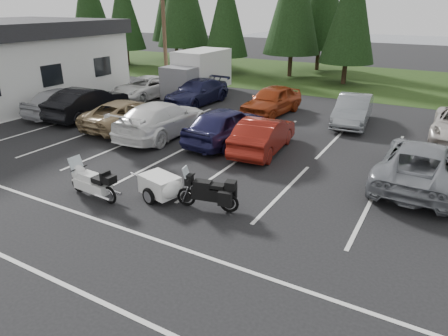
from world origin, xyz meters
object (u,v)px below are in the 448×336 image
car_near_2 (128,114)px  cargo_trailer (160,187)px  car_near_3 (162,119)px  car_far_3 (353,110)px  car_near_4 (227,125)px  car_far_0 (145,88)px  utility_pole (164,23)px  car_near_0 (64,101)px  car_near_1 (88,103)px  car_far_1 (197,92)px  box_truck (194,73)px  car_near_6 (421,164)px  adventure_motorcycle (207,189)px  touring_motorcycle (92,179)px  car_far_2 (272,100)px  car_near_5 (263,135)px

car_near_2 → cargo_trailer: size_ratio=2.87×
car_near_3 → car_far_3: size_ratio=1.22×
car_near_4 → car_far_0: 10.63m
utility_pole → car_far_0: utility_pole is taller
car_near_0 → cargo_trailer: size_ratio=2.66×
car_near_1 → car_far_1: bearing=-124.8°
utility_pole → car_near_1: 8.41m
box_truck → car_near_2: bearing=-80.0°
car_near_6 → adventure_motorcycle: (-5.48, -5.21, -0.10)m
car_near_2 → touring_motorcycle: size_ratio=2.18×
car_near_2 → car_far_3: 11.60m
car_near_0 → car_near_6: car_near_0 is taller
car_far_2 → car_far_3: 4.49m
car_near_2 → car_far_2: size_ratio=1.09×
box_truck → touring_motorcycle: 16.14m
box_truck → car_near_3: (3.82, -8.54, -0.64)m
car_near_1 → car_near_0: bearing=7.1°
utility_pole → car_near_1: bearing=-88.3°
box_truck → car_far_0: (-2.21, -2.62, -0.74)m
car_near_2 → car_near_3: car_near_3 is taller
car_near_4 → car_near_5: 1.94m
car_near_3 → car_far_2: (2.95, 6.20, -0.01)m
car_near_1 → car_near_4: bearing=176.5°
car_near_3 → car_near_0: bearing=-4.1°
car_near_0 → touring_motorcycle: car_near_0 is taller
box_truck → car_near_4: 10.61m
car_far_0 → car_far_2: bearing=5.2°
car_far_2 → car_near_4: bearing=-82.4°
car_near_1 → touring_motorcycle: car_near_1 is taller
car_near_4 → touring_motorcycle: bearing=85.9°
utility_pole → car_near_4: size_ratio=1.85×
car_near_5 → cargo_trailer: 5.89m
car_near_1 → car_near_4: 8.76m
car_far_1 → adventure_motorcycle: 13.99m
box_truck → car_near_1: (-1.77, -7.97, -0.62)m
car_near_3 → car_near_5: bearing=-177.8°
car_near_1 → car_far_3: size_ratio=1.10×
car_near_2 → car_near_6: 13.61m
utility_pole → car_near_2: (3.47, -7.83, -3.98)m
adventure_motorcycle → car_near_2: bearing=134.0°
utility_pole → cargo_trailer: utility_pole is taller
box_truck → car_near_1: size_ratio=1.11×
car_near_3 → car_far_0: 8.45m
car_near_1 → car_near_2: 3.26m
car_near_6 → car_far_0: (-17.28, 5.99, -0.07)m
car_near_3 → cargo_trailer: 6.81m
car_near_5 → car_far_1: size_ratio=0.88×
touring_motorcycle → adventure_motorcycle: adventure_motorcycle is taller
car_far_0 → car_far_1: car_far_1 is taller
car_near_4 → cargo_trailer: size_ratio=2.72×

